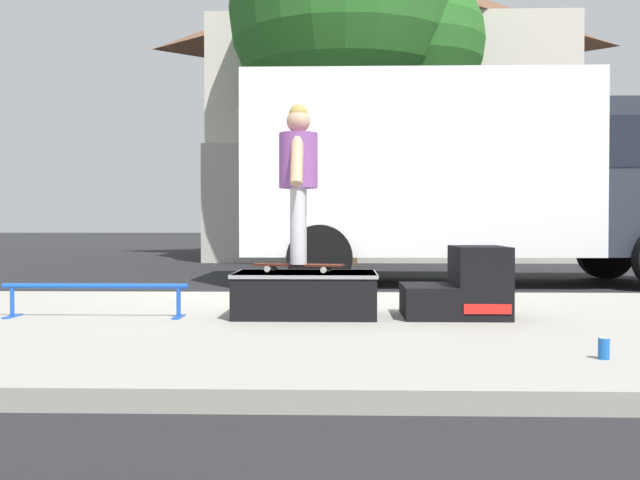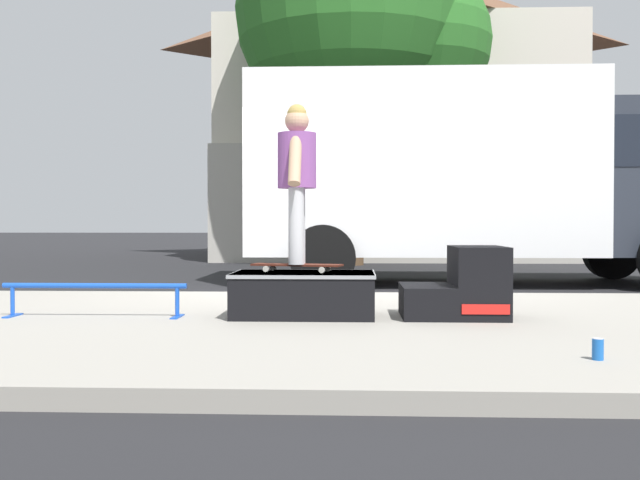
{
  "view_description": "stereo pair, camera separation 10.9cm",
  "coord_description": "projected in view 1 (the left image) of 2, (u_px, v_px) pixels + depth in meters",
  "views": [
    {
      "loc": [
        0.75,
        -8.94,
        0.9
      ],
      "look_at": [
        0.54,
        -1.85,
        0.75
      ],
      "focal_mm": 41.09,
      "sensor_mm": 36.0,
      "label": 1
    },
    {
      "loc": [
        0.86,
        -8.93,
        0.9
      ],
      "look_at": [
        0.54,
        -1.85,
        0.75
      ],
      "focal_mm": 41.09,
      "sensor_mm": 36.0,
      "label": 2
    }
  ],
  "objects": [
    {
      "name": "street_tree_main",
      "position": [
        358.0,
        21.0,
        16.13
      ],
      "size": [
        5.64,
        5.13,
        8.11
      ],
      "color": "brown",
      "rests_on": "ground"
    },
    {
      "name": "box_truck",
      "position": [
        479.0,
        172.0,
        11.05
      ],
      "size": [
        6.91,
        2.63,
        3.05
      ],
      "color": "white",
      "rests_on": "ground"
    },
    {
      "name": "sidewalk_slab",
      "position": [
        249.0,
        327.0,
        5.97
      ],
      "size": [
        50.0,
        5.0,
        0.12
      ],
      "primitive_type": "cube",
      "color": "gray",
      "rests_on": "ground"
    },
    {
      "name": "skateboard",
      "position": [
        298.0,
        265.0,
        6.28
      ],
      "size": [
        0.81,
        0.38,
        0.07
      ],
      "color": "#4C1E14",
      "rests_on": "skate_box"
    },
    {
      "name": "skate_box",
      "position": [
        305.0,
        293.0,
        6.23
      ],
      "size": [
        1.21,
        0.78,
        0.37
      ],
      "color": "black",
      "rests_on": "sidewalk_slab"
    },
    {
      "name": "soda_can",
      "position": [
        604.0,
        348.0,
        4.24
      ],
      "size": [
        0.07,
        0.07,
        0.13
      ],
      "color": "#1959B2",
      "rests_on": "sidewalk_slab"
    },
    {
      "name": "ground_plane",
      "position": [
        280.0,
        298.0,
        8.97
      ],
      "size": [
        140.0,
        140.0,
        0.0
      ],
      "primitive_type": "plane",
      "color": "black"
    },
    {
      "name": "house_behind",
      "position": [
        384.0,
        108.0,
        21.02
      ],
      "size": [
        9.54,
        8.22,
        8.4
      ],
      "color": "beige",
      "rests_on": "ground"
    },
    {
      "name": "grind_rail",
      "position": [
        95.0,
        292.0,
        6.15
      ],
      "size": [
        1.58,
        0.28,
        0.29
      ],
      "color": "blue",
      "rests_on": "sidewalk_slab"
    },
    {
      "name": "kicker_ramp",
      "position": [
        463.0,
        288.0,
        6.19
      ],
      "size": [
        0.86,
        0.73,
        0.6
      ],
      "color": "black",
      "rests_on": "sidewalk_slab"
    },
    {
      "name": "skater_kid",
      "position": [
        298.0,
        170.0,
        6.27
      ],
      "size": [
        0.33,
        0.7,
        1.37
      ],
      "color": "silver",
      "rests_on": "skateboard"
    }
  ]
}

